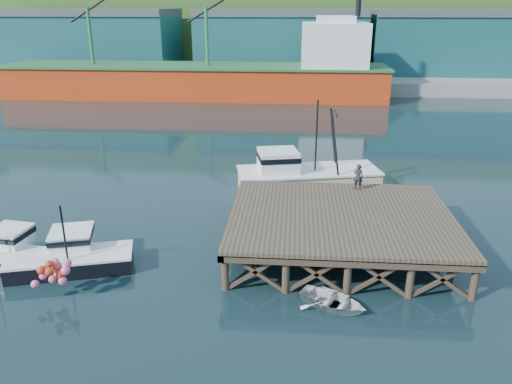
# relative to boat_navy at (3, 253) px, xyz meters

# --- Properties ---
(ground) EXTENTS (300.00, 300.00, 0.00)m
(ground) POSITION_rel_boat_navy_xyz_m (12.01, 3.25, -0.70)
(ground) COLOR black
(ground) RESTS_ON ground
(wharf) EXTENTS (12.00, 10.00, 2.62)m
(wharf) POSITION_rel_boat_navy_xyz_m (17.51, 3.06, 1.24)
(wharf) COLOR brown
(wharf) RESTS_ON ground
(far_quay) EXTENTS (160.00, 40.00, 2.00)m
(far_quay) POSITION_rel_boat_navy_xyz_m (12.01, 73.25, 0.30)
(far_quay) COLOR gray
(far_quay) RESTS_ON ground
(warehouse_left) EXTENTS (32.00, 16.00, 9.00)m
(warehouse_left) POSITION_rel_boat_navy_xyz_m (-22.99, 68.25, 5.80)
(warehouse_left) COLOR #195552
(warehouse_left) RESTS_ON far_quay
(warehouse_mid) EXTENTS (28.00, 16.00, 9.00)m
(warehouse_mid) POSITION_rel_boat_navy_xyz_m (12.01, 68.25, 5.80)
(warehouse_mid) COLOR #195552
(warehouse_mid) RESTS_ON far_quay
(warehouse_right) EXTENTS (30.00, 16.00, 9.00)m
(warehouse_right) POSITION_rel_boat_navy_xyz_m (42.01, 68.25, 5.80)
(warehouse_right) COLOR #195552
(warehouse_right) RESTS_ON far_quay
(cargo_ship) EXTENTS (55.50, 10.00, 13.75)m
(cargo_ship) POSITION_rel_boat_navy_xyz_m (3.54, 51.25, 2.62)
(cargo_ship) COLOR #C03712
(cargo_ship) RESTS_ON ground
(hillside) EXTENTS (220.00, 50.00, 22.00)m
(hillside) POSITION_rel_boat_navy_xyz_m (12.01, 103.25, 10.30)
(hillside) COLOR #2D511E
(hillside) RESTS_ON ground
(boat_navy) EXTENTS (5.76, 3.39, 3.46)m
(boat_navy) POSITION_rel_boat_navy_xyz_m (0.00, 0.00, 0.00)
(boat_navy) COLOR black
(boat_navy) RESTS_ON ground
(boat_black) EXTENTS (6.52, 5.41, 3.80)m
(boat_black) POSITION_rel_boat_navy_xyz_m (3.64, -0.01, 0.00)
(boat_black) COLOR black
(boat_black) RESTS_ON ground
(trawler) EXTENTS (10.54, 5.64, 6.70)m
(trawler) POSITION_rel_boat_navy_xyz_m (15.72, 12.16, 0.68)
(trawler) COLOR beige
(trawler) RESTS_ON ground
(dinghy) EXTENTS (3.82, 3.48, 0.65)m
(dinghy) POSITION_rel_boat_navy_xyz_m (16.80, -2.55, -0.37)
(dinghy) COLOR silver
(dinghy) RESTS_ON ground
(dockworker) EXTENTS (0.68, 0.55, 1.61)m
(dockworker) POSITION_rel_boat_navy_xyz_m (18.81, 7.19, 2.23)
(dockworker) COLOR black
(dockworker) RESTS_ON wharf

